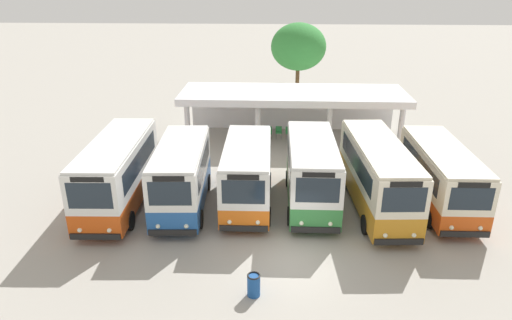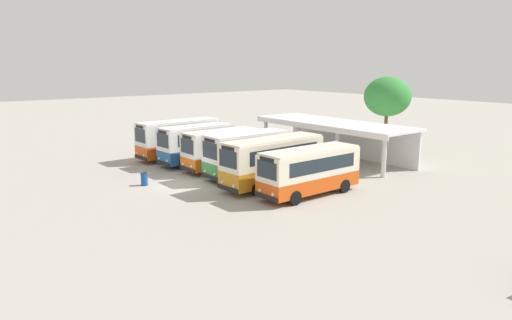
{
  "view_description": "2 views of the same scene",
  "coord_description": "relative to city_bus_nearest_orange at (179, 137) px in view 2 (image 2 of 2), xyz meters",
  "views": [
    {
      "loc": [
        -0.72,
        -15.81,
        11.12
      ],
      "look_at": [
        -1.78,
        7.35,
        1.51
      ],
      "focal_mm": 32.25,
      "sensor_mm": 36.0,
      "label": 1
    },
    {
      "loc": [
        28.42,
        -15.31,
        8.45
      ],
      "look_at": [
        1.83,
        5.44,
        1.42
      ],
      "focal_mm": 32.42,
      "sensor_mm": 36.0,
      "label": 2
    }
  ],
  "objects": [
    {
      "name": "terminal_canopy",
      "position": [
        8.95,
        11.14,
        0.7
      ],
      "size": [
        15.43,
        5.03,
        3.4
      ],
      "color": "silver",
      "rests_on": "ground"
    },
    {
      "name": "city_bus_fourth_amber",
      "position": [
        9.63,
        0.5,
        -0.03
      ],
      "size": [
        2.43,
        6.86,
        3.4
      ],
      "color": "black",
      "rests_on": "ground"
    },
    {
      "name": "city_bus_nearest_orange",
      "position": [
        0.0,
        0.0,
        0.0
      ],
      "size": [
        2.62,
        7.88,
        3.45
      ],
      "color": "black",
      "rests_on": "ground"
    },
    {
      "name": "city_bus_middle_cream",
      "position": [
        6.42,
        0.32,
        -0.11
      ],
      "size": [
        2.46,
        6.55,
        3.23
      ],
      "color": "black",
      "rests_on": "ground"
    },
    {
      "name": "roadside_tree_behind_canopy",
      "position": [
        9.52,
        17.43,
        3.46
      ],
      "size": [
        4.46,
        4.46,
        7.27
      ],
      "color": "brown",
      "rests_on": "ground"
    },
    {
      "name": "city_bus_fifth_blue",
      "position": [
        12.84,
        0.32,
        -0.02
      ],
      "size": [
        2.67,
        8.19,
        3.42
      ],
      "color": "black",
      "rests_on": "ground"
    },
    {
      "name": "waiting_chair_end_by_column",
      "position": [
        7.3,
        10.34,
        -1.38
      ],
      "size": [
        0.45,
        0.45,
        0.86
      ],
      "color": "slate",
      "rests_on": "ground"
    },
    {
      "name": "waiting_chair_second_from_end",
      "position": [
        8.01,
        10.45,
        -1.38
      ],
      "size": [
        0.45,
        0.45,
        0.86
      ],
      "color": "slate",
      "rests_on": "ground"
    },
    {
      "name": "city_bus_second_in_row",
      "position": [
        3.21,
        -0.13,
        -0.07
      ],
      "size": [
        2.6,
        6.69,
        3.32
      ],
      "color": "black",
      "rests_on": "ground"
    },
    {
      "name": "waiting_chair_fifth_seat",
      "position": [
        10.14,
        10.42,
        -1.38
      ],
      "size": [
        0.45,
        0.45,
        0.86
      ],
      "color": "slate",
      "rests_on": "ground"
    },
    {
      "name": "waiting_chair_fourth_seat",
      "position": [
        9.43,
        10.45,
        -1.38
      ],
      "size": [
        0.45,
        0.45,
        0.86
      ],
      "color": "slate",
      "rests_on": "ground"
    },
    {
      "name": "litter_bin_apron",
      "position": [
        7.1,
        -6.74,
        -1.44
      ],
      "size": [
        0.49,
        0.49,
        0.9
      ],
      "color": "#19478C",
      "rests_on": "ground"
    },
    {
      "name": "ground_plane",
      "position": [
        8.53,
        -4.7,
        -1.9
      ],
      "size": [
        180.0,
        180.0,
        0.0
      ],
      "primitive_type": "plane",
      "color": "#A39E93"
    },
    {
      "name": "waiting_chair_middle_seat",
      "position": [
        8.72,
        10.39,
        -1.38
      ],
      "size": [
        0.45,
        0.45,
        0.86
      ],
      "color": "slate",
      "rests_on": "ground"
    },
    {
      "name": "city_bus_far_end_green",
      "position": [
        16.04,
        0.72,
        -0.18
      ],
      "size": [
        2.41,
        7.43,
        3.09
      ],
      "color": "black",
      "rests_on": "ground"
    }
  ]
}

